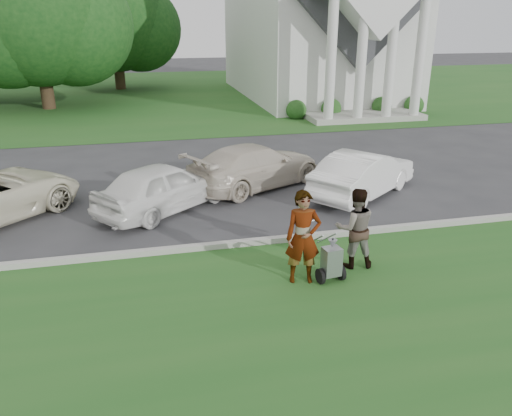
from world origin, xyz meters
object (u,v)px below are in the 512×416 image
object	(u,v)px
tree_left	(36,18)
car_d	(363,174)
striping_cart	(331,262)
parking_meter_near	(299,217)
church	(316,4)
car_b	(163,187)
person_right	(355,229)
car_c	(255,166)
tree_back	(115,23)
person_left	(303,238)

from	to	relation	value
tree_left	car_d	distance (m)	22.50
striping_cart	parking_meter_near	distance (m)	1.72
church	car_b	xyz separation A→B (m)	(-11.25, -19.72, -5.24)
parking_meter_near	person_right	bearing A→B (deg)	-51.84
tree_left	parking_meter_near	distance (m)	23.90
parking_meter_near	car_b	xyz separation A→B (m)	(-2.94, 3.24, -0.09)
parking_meter_near	car_c	size ratio (longest dim) A/B	0.26
tree_back	person_left	xyz separation A→B (m)	(4.29, -31.38, -3.75)
church	tree_left	size ratio (longest dim) A/B	2.27
tree_back	car_b	size ratio (longest dim) A/B	2.34
tree_back	car_d	distance (m)	28.07
tree_back	car_b	bearing A→B (deg)	-86.22
car_b	car_d	size ratio (longest dim) A/B	0.98
church	tree_back	world-z (taller)	church
striping_cart	car_b	world-z (taller)	car_b
tree_left	tree_back	distance (m)	8.95
parking_meter_near	car_d	world-z (taller)	car_d
tree_back	person_right	xyz separation A→B (m)	(5.59, -30.98, -3.83)
tree_left	striping_cart	xyz separation A→B (m)	(8.87, -23.52, -4.67)
striping_cart	tree_back	bearing A→B (deg)	91.16
car_c	car_d	world-z (taller)	car_d
tree_left	tree_back	world-z (taller)	tree_left
person_left	car_c	world-z (taller)	person_left
church	car_d	world-z (taller)	church
tree_left	striping_cart	world-z (taller)	tree_left
tree_back	parking_meter_near	xyz separation A→B (m)	(4.69, -29.84, -3.94)
striping_cart	car_d	size ratio (longest dim) A/B	0.27
striping_cart	person_right	bearing A→B (deg)	28.98
parking_meter_near	tree_left	bearing A→B (deg)	111.70
tree_left	striping_cart	size ratio (longest dim) A/B	9.24
car_d	tree_left	bearing A→B (deg)	-4.99
tree_back	car_d	size ratio (longest dim) A/B	2.29
car_c	car_d	bearing A→B (deg)	-145.63
car_c	church	bearing A→B (deg)	-52.28
person_right	car_d	bearing A→B (deg)	-108.68
church	parking_meter_near	bearing A→B (deg)	-109.91
car_b	person_left	bearing A→B (deg)	169.31
tree_back	car_c	bearing A→B (deg)	-79.27
striping_cart	person_left	size ratio (longest dim) A/B	0.59
parking_meter_near	striping_cart	bearing A→B (deg)	-84.06
person_left	person_right	distance (m)	1.36
church	car_b	world-z (taller)	church
striping_cart	car_b	bearing A→B (deg)	114.69
tree_left	tree_back	size ratio (longest dim) A/B	1.11
person_left	car_d	bearing A→B (deg)	64.18
car_d	person_right	bearing A→B (deg)	116.11
striping_cart	person_left	bearing A→B (deg)	159.12
tree_back	tree_left	bearing A→B (deg)	-116.57
church	tree_back	distance (m)	14.77
person_left	car_b	xyz separation A→B (m)	(-2.53, 4.78, -0.28)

